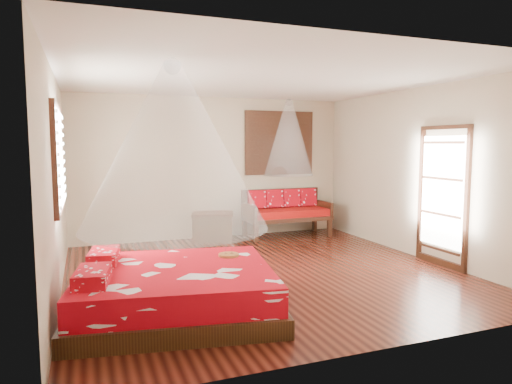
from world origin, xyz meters
TOP-DOWN VIEW (x-y plane):
  - room at (0.00, 0.00)m, footprint 5.54×5.54m
  - bed at (-1.52, -1.14)m, footprint 2.48×2.31m
  - daybed at (1.43, 2.38)m, footprint 1.73×0.77m
  - storage_chest at (-0.10, 2.45)m, footprint 0.93×0.79m
  - shutter_panel at (1.43, 2.72)m, footprint 1.52×0.06m
  - window_left at (-2.71, 0.20)m, footprint 0.10×1.74m
  - glazed_door at (2.72, -0.60)m, footprint 0.08×1.02m
  - wine_tray at (-0.79, -0.82)m, footprint 0.25×0.25m
  - mosquito_net_main at (-1.50, -1.14)m, footprint 2.05×2.05m
  - mosquito_net_daybed at (1.43, 2.25)m, footprint 0.98×0.98m

SIDE VIEW (x-z plane):
  - bed at x=-1.52m, z-range -0.07..0.58m
  - storage_chest at x=-0.10m, z-range 0.00..0.55m
  - daybed at x=1.43m, z-range 0.05..0.99m
  - wine_tray at x=-0.79m, z-range 0.45..0.66m
  - glazed_door at x=2.72m, z-range -0.01..2.15m
  - room at x=0.00m, z-range -0.02..2.82m
  - window_left at x=-2.71m, z-range 1.03..2.37m
  - mosquito_net_main at x=-1.50m, z-range 0.95..2.75m
  - shutter_panel at x=1.43m, z-range 1.24..2.56m
  - mosquito_net_daybed at x=1.43m, z-range 1.25..2.75m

